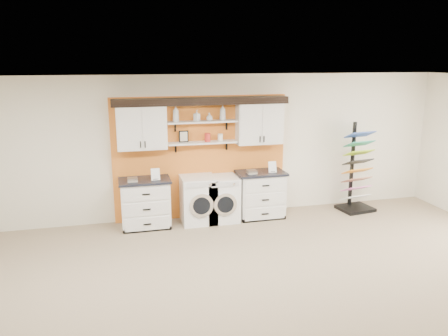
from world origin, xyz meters
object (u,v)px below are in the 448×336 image
object	(u,v)px
sample_rack	(356,184)
base_cabinet_left	(145,203)
washer	(198,199)
dryer	(221,198)
base_cabinet_right	(260,194)

from	to	relation	value
sample_rack	base_cabinet_left	bearing A→B (deg)	170.72
washer	dryer	size ratio (longest dim) A/B	1.03
base_cabinet_right	washer	bearing A→B (deg)	-179.85
dryer	sample_rack	xyz separation A→B (m)	(2.86, -0.09, 0.13)
base_cabinet_right	sample_rack	distance (m)	2.06
base_cabinet_left	washer	distance (m)	1.00
base_cabinet_right	washer	world-z (taller)	base_cabinet_right
sample_rack	washer	bearing A→B (deg)	170.40
base_cabinet_left	base_cabinet_right	size ratio (longest dim) A/B	1.00
base_cabinet_right	dryer	world-z (taller)	base_cabinet_right
dryer	base_cabinet_left	bearing A→B (deg)	179.87
washer	sample_rack	xyz separation A→B (m)	(3.31, -0.09, 0.11)
washer	sample_rack	world-z (taller)	sample_rack
base_cabinet_left	base_cabinet_right	world-z (taller)	base_cabinet_right
base_cabinet_right	base_cabinet_left	bearing A→B (deg)	180.00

